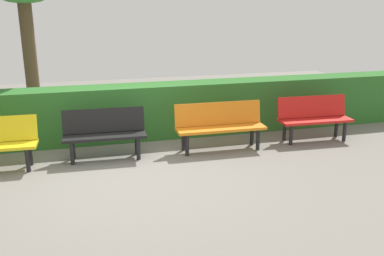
{
  "coord_description": "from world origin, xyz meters",
  "views": [
    {
      "loc": [
        0.61,
        6.5,
        2.64
      ],
      "look_at": [
        -1.21,
        -0.28,
        0.55
      ],
      "focal_mm": 39.81,
      "sensor_mm": 36.0,
      "label": 1
    }
  ],
  "objects": [
    {
      "name": "ground_plane",
      "position": [
        0.0,
        0.0,
        0.0
      ],
      "size": [
        17.13,
        17.13,
        0.0
      ],
      "primitive_type": "plane",
      "color": "gray"
    },
    {
      "name": "bench_red",
      "position": [
        -3.8,
        -0.67,
        0.48
      ],
      "size": [
        1.45,
        0.53,
        0.86
      ],
      "rotation": [
        0.0,
        0.0,
        -0.05
      ],
      "color": "red",
      "rests_on": "ground_plane"
    },
    {
      "name": "bench_orange",
      "position": [
        -1.84,
        -0.63,
        0.48
      ],
      "size": [
        1.65,
        0.49,
        0.86
      ],
      "rotation": [
        0.0,
        0.0,
        -0.02
      ],
      "color": "orange",
      "rests_on": "ground_plane"
    },
    {
      "name": "bench_black",
      "position": [
        0.25,
        -0.7,
        0.48
      ],
      "size": [
        1.43,
        0.53,
        0.86
      ],
      "rotation": [
        0.0,
        0.0,
        -0.04
      ],
      "color": "black",
      "rests_on": "ground_plane"
    },
    {
      "name": "hedge_row",
      "position": [
        -0.91,
        -1.69,
        0.54
      ],
      "size": [
        13.13,
        0.63,
        1.07
      ],
      "primitive_type": "cube",
      "color": "#2D6B28",
      "rests_on": "ground_plane"
    }
  ]
}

